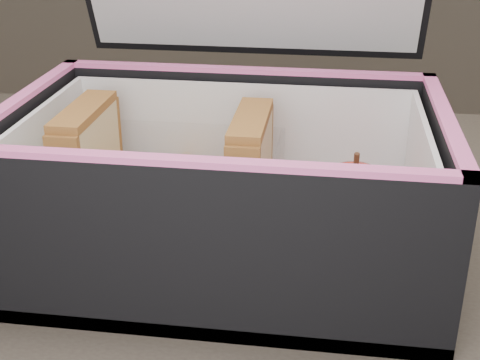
% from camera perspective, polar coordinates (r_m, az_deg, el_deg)
% --- Properties ---
extents(kitchen_table, '(1.20, 0.80, 0.75)m').
position_cam_1_polar(kitchen_table, '(0.59, 1.30, -14.37)').
color(kitchen_table, brown).
rests_on(kitchen_table, ground).
extents(lunch_bag, '(0.33, 0.30, 0.32)m').
position_cam_1_polar(lunch_bag, '(0.52, -1.17, 0.52)').
color(lunch_bag, black).
rests_on(lunch_bag, kitchen_table).
extents(plastic_tub, '(0.18, 0.13, 0.07)m').
position_cam_1_polar(plastic_tub, '(0.54, -6.06, -0.94)').
color(plastic_tub, white).
rests_on(plastic_tub, lunch_bag).
extents(sandwich_left, '(0.03, 0.09, 0.10)m').
position_cam_1_polar(sandwich_left, '(0.55, -12.78, 1.12)').
color(sandwich_left, tan).
rests_on(sandwich_left, plastic_tub).
extents(sandwich_right, '(0.03, 0.09, 0.10)m').
position_cam_1_polar(sandwich_right, '(0.52, 0.89, 0.30)').
color(sandwich_right, tan).
rests_on(sandwich_right, plastic_tub).
extents(carrot_sticks, '(0.05, 0.15, 0.03)m').
position_cam_1_polar(carrot_sticks, '(0.55, -6.19, -2.53)').
color(carrot_sticks, orange).
rests_on(carrot_sticks, plastic_tub).
extents(paper_napkin, '(0.09, 0.10, 0.01)m').
position_cam_1_polar(paper_napkin, '(0.53, 8.72, -5.33)').
color(paper_napkin, white).
rests_on(paper_napkin, lunch_bag).
extents(red_apple, '(0.07, 0.07, 0.07)m').
position_cam_1_polar(red_apple, '(0.51, 9.63, -2.02)').
color(red_apple, maroon).
rests_on(red_apple, paper_napkin).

